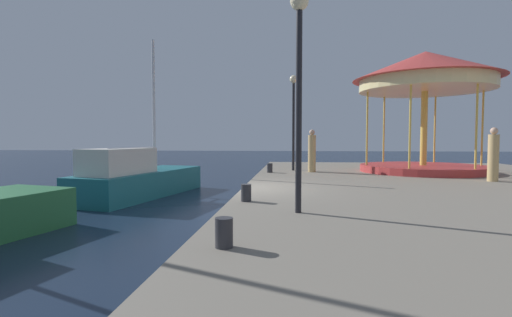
{
  "coord_description": "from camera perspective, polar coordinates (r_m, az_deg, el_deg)",
  "views": [
    {
      "loc": [
        1.5,
        -11.1,
        2.25
      ],
      "look_at": [
        0.05,
        3.35,
        1.49
      ],
      "focal_mm": 26.28,
      "sensor_mm": 36.0,
      "label": 1
    }
  ],
  "objects": [
    {
      "name": "carousel",
      "position": [
        18.19,
        24.33,
        10.44
      ],
      "size": [
        6.17,
        6.17,
        5.25
      ],
      "color": "#B23333",
      "rests_on": "quay_dock"
    },
    {
      "name": "bollard_south",
      "position": [
        5.1,
        -4.89,
        -11.18
      ],
      "size": [
        0.24,
        0.24,
        0.4
      ],
      "primitive_type": "cylinder",
      "color": "#2D2D33",
      "rests_on": "quay_dock"
    },
    {
      "name": "bollard_north",
      "position": [
        16.18,
        2.11,
        -1.45
      ],
      "size": [
        0.24,
        0.24,
        0.4
      ],
      "primitive_type": "cylinder",
      "color": "#2D2D33",
      "rests_on": "quay_dock"
    },
    {
      "name": "quay_dock",
      "position": [
        12.45,
        31.17,
        -5.98
      ],
      "size": [
        13.66,
        25.05,
        0.8
      ],
      "primitive_type": "cube",
      "color": "gray",
      "rests_on": "ground"
    },
    {
      "name": "lamp_post_mid_promenade",
      "position": [
        17.43,
        5.73,
        8.01
      ],
      "size": [
        0.36,
        0.36,
        4.37
      ],
      "color": "black",
      "rests_on": "quay_dock"
    },
    {
      "name": "bollard_center",
      "position": [
        8.73,
        -1.51,
        -5.23
      ],
      "size": [
        0.24,
        0.24,
        0.4
      ],
      "primitive_type": "cylinder",
      "color": "#2D2D33",
      "rests_on": "quay_dock"
    },
    {
      "name": "ground_plane",
      "position": [
        11.43,
        -1.95,
        -8.37
      ],
      "size": [
        120.0,
        120.0,
        0.0
      ],
      "primitive_type": "plane",
      "color": "#162338"
    },
    {
      "name": "sailboat_teal",
      "position": [
        15.19,
        -17.65,
        -2.92
      ],
      "size": [
        3.27,
        6.57,
        6.31
      ],
      "color": "#19606B",
      "rests_on": "ground"
    },
    {
      "name": "lamp_post_near_edge",
      "position": [
        7.49,
        6.57,
        14.29
      ],
      "size": [
        0.36,
        0.36,
        4.26
      ],
      "color": "black",
      "rests_on": "quay_dock"
    },
    {
      "name": "person_near_carousel",
      "position": [
        15.13,
        32.41,
        0.31
      ],
      "size": [
        0.34,
        0.34,
        1.84
      ],
      "color": "tan",
      "rests_on": "quay_dock"
    },
    {
      "name": "person_by_the_water",
      "position": [
        16.63,
        8.51,
        0.98
      ],
      "size": [
        0.34,
        0.34,
        1.87
      ],
      "color": "tan",
      "rests_on": "quay_dock"
    }
  ]
}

